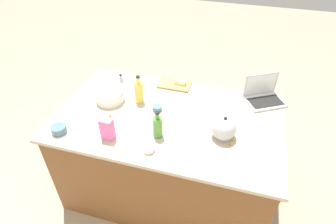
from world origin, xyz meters
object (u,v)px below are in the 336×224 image
at_px(mixing_bowl_large, 110,95).
at_px(ramekin_wide, 157,108).
at_px(candy_bag, 107,129).
at_px(kitchen_timer, 121,78).
at_px(bottle_oil, 139,92).
at_px(kettle, 224,129).
at_px(laptop, 264,96).
at_px(butter_stick_left, 180,83).
at_px(cutting_board, 175,84).
at_px(ramekin_medium, 59,129).
at_px(bottle_olive, 158,127).
at_px(ramekin_small, 148,148).

bearing_deg(mixing_bowl_large, ramekin_wide, 177.97).
bearing_deg(candy_bag, kitchen_timer, -73.16).
relative_size(bottle_oil, kettle, 1.18).
relative_size(laptop, candy_bag, 2.23).
height_order(bottle_oil, butter_stick_left, bottle_oil).
relative_size(bottle_oil, cutting_board, 0.85).
xyz_separation_m(laptop, ramekin_wide, (0.83, 0.39, -0.03)).
distance_m(butter_stick_left, candy_bag, 0.88).
bearing_deg(laptop, ramekin_wide, 24.93).
distance_m(butter_stick_left, ramekin_medium, 1.12).
relative_size(bottle_olive, cutting_board, 0.76).
relative_size(mixing_bowl_large, ramekin_medium, 2.22).
distance_m(ramekin_wide, candy_bag, 0.48).
height_order(bottle_oil, cutting_board, bottle_oil).
xyz_separation_m(butter_stick_left, ramekin_small, (0.00, 0.86, -0.01)).
bearing_deg(ramekin_wide, bottle_oil, -21.43).
xyz_separation_m(bottle_olive, kitchen_timer, (0.56, -0.61, -0.05)).
relative_size(bottle_olive, ramekin_wide, 2.93).
xyz_separation_m(laptop, cutting_board, (0.79, -0.02, -0.04)).
bearing_deg(bottle_olive, kitchen_timer, -47.49).
height_order(ramekin_wide, candy_bag, candy_bag).
height_order(bottle_olive, butter_stick_left, bottle_olive).
relative_size(ramekin_small, candy_bag, 0.50).
bearing_deg(candy_bag, ramekin_medium, 6.91).
xyz_separation_m(cutting_board, butter_stick_left, (-0.05, 0.00, 0.03)).
bearing_deg(cutting_board, mixing_bowl_large, 39.57).
distance_m(kettle, ramekin_small, 0.56).
bearing_deg(butter_stick_left, bottle_oil, 50.94).
height_order(mixing_bowl_large, candy_bag, candy_bag).
distance_m(laptop, bottle_olive, 1.00).
bearing_deg(candy_bag, mixing_bowl_large, -66.01).
relative_size(bottle_olive, kettle, 1.04).
bearing_deg(ramekin_medium, ramekin_small, -179.32).
bearing_deg(kitchen_timer, ramekin_small, 125.16).
relative_size(cutting_board, butter_stick_left, 2.68).
xyz_separation_m(cutting_board, kitchen_timer, (0.50, 0.08, 0.03)).
relative_size(ramekin_medium, candy_bag, 0.65).
relative_size(laptop, kettle, 1.78).
relative_size(mixing_bowl_large, bottle_oil, 0.97).
height_order(mixing_bowl_large, cutting_board, mixing_bowl_large).
height_order(bottle_olive, cutting_board, bottle_olive).
relative_size(laptop, bottle_oil, 1.51).
xyz_separation_m(cutting_board, candy_bag, (0.28, 0.82, 0.08)).
xyz_separation_m(cutting_board, ramekin_small, (-0.04, 0.86, 0.01)).
bearing_deg(ramekin_wide, laptop, -155.07).
xyz_separation_m(kettle, ramekin_wide, (0.56, -0.17, -0.06)).
distance_m(bottle_oil, ramekin_medium, 0.69).
bearing_deg(ramekin_medium, candy_bag, -173.09).
xyz_separation_m(laptop, ramekin_medium, (1.45, 0.85, -0.02)).
relative_size(ramekin_small, ramekin_wide, 1.11).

